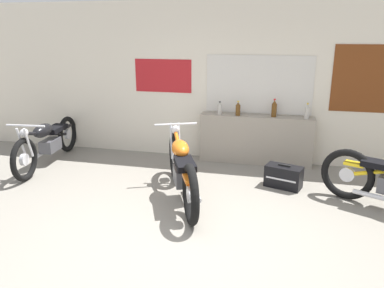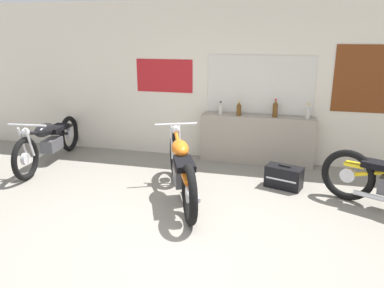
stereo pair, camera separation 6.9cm
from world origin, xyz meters
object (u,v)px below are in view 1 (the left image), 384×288
(bottle_leftmost, at_px, (220,109))
(motorcycle_black, at_px, (48,141))
(motorcycle_orange, at_px, (182,168))
(hard_case_black, at_px, (284,177))
(bottle_left_center, at_px, (238,109))
(bottle_right_center, at_px, (307,112))
(bottle_center, at_px, (274,109))

(bottle_leftmost, xyz_separation_m, motorcycle_black, (-2.90, -0.86, -0.55))
(motorcycle_orange, bearing_deg, hard_case_black, 27.55)
(bottle_left_center, bearing_deg, hard_case_black, -48.99)
(motorcycle_orange, height_order, hard_case_black, motorcycle_orange)
(bottle_leftmost, bearing_deg, bottle_right_center, 0.19)
(hard_case_black, bearing_deg, bottle_center, 102.31)
(bottle_left_center, xyz_separation_m, bottle_center, (0.61, 0.04, 0.02))
(bottle_right_center, xyz_separation_m, motorcycle_orange, (-1.72, -1.69, -0.54))
(motorcycle_black, bearing_deg, bottle_left_center, 14.82)
(bottle_right_center, bearing_deg, motorcycle_black, -168.84)
(bottle_center, distance_m, bottle_right_center, 0.54)
(bottle_leftmost, bearing_deg, motorcycle_orange, -98.25)
(bottle_center, relative_size, bottle_right_center, 1.17)
(bottle_center, height_order, motorcycle_black, bottle_center)
(motorcycle_black, bearing_deg, bottle_center, 13.10)
(bottle_leftmost, height_order, bottle_left_center, bottle_left_center)
(hard_case_black, bearing_deg, bottle_left_center, 131.01)
(bottle_center, relative_size, motorcycle_black, 0.14)
(bottle_left_center, height_order, bottle_center, bottle_center)
(bottle_left_center, distance_m, bottle_right_center, 1.15)
(bottle_leftmost, relative_size, motorcycle_orange, 0.11)
(bottle_center, height_order, hard_case_black, bottle_center)
(bottle_left_center, distance_m, bottle_center, 0.61)
(hard_case_black, bearing_deg, bottle_leftmost, 140.19)
(motorcycle_orange, height_order, motorcycle_black, motorcycle_orange)
(bottle_center, bearing_deg, bottle_left_center, -176.26)
(bottle_center, xyz_separation_m, bottle_right_center, (0.54, -0.03, -0.02))
(bottle_leftmost, height_order, motorcycle_black, bottle_leftmost)
(motorcycle_orange, bearing_deg, bottle_left_center, 71.40)
(hard_case_black, bearing_deg, motorcycle_black, 178.57)
(bottle_left_center, height_order, motorcycle_orange, bottle_left_center)
(bottle_right_center, distance_m, hard_case_black, 1.30)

